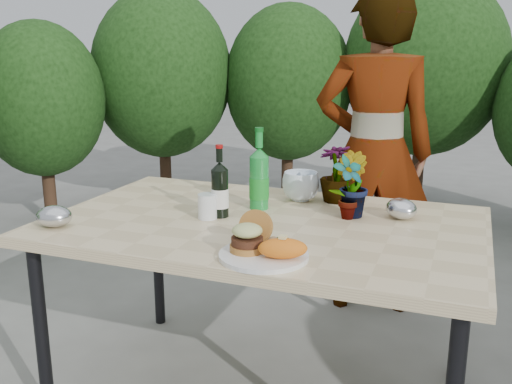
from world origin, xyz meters
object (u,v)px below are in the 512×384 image
(patio_table, at_px, (264,235))
(wine_bottle, at_px, (220,191))
(person, at_px, (374,154))
(dinner_plate, at_px, (264,255))

(patio_table, relative_size, wine_bottle, 5.73)
(patio_table, xyz_separation_m, person, (0.24, 1.02, 0.15))
(patio_table, xyz_separation_m, dinner_plate, (0.13, -0.36, 0.06))
(person, bearing_deg, patio_table, 62.27)
(patio_table, relative_size, dinner_plate, 5.71)
(patio_table, distance_m, wine_bottle, 0.24)
(patio_table, xyz_separation_m, wine_bottle, (-0.17, -0.01, 0.16))
(wine_bottle, height_order, person, person)
(person, bearing_deg, wine_bottle, 53.52)
(patio_table, height_order, person, person)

